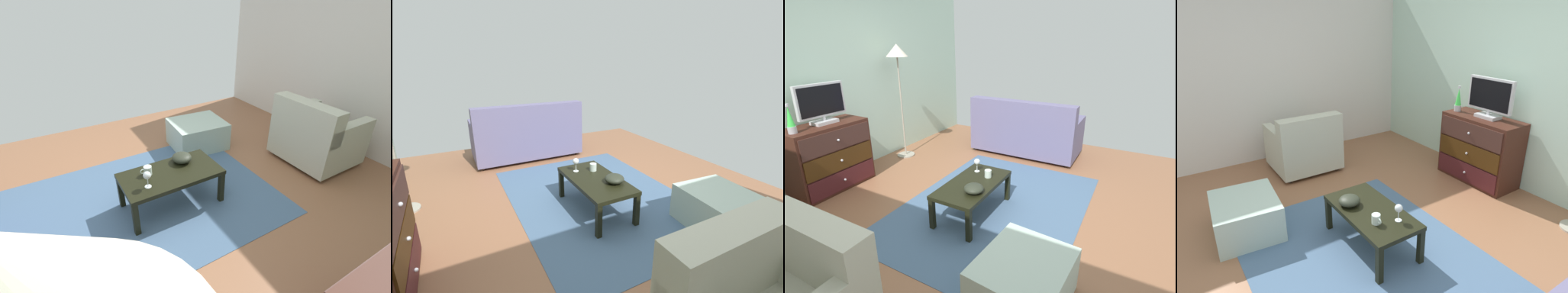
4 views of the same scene
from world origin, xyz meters
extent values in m
cube|color=#8F5D40|center=(0.00, 0.00, -0.03)|extent=(5.83, 4.80, 0.05)
cube|color=#B4D4C1|center=(0.00, 2.16, 1.30)|extent=(5.83, 0.12, 2.60)
cube|color=#456180|center=(0.20, -0.20, 0.00)|extent=(2.60, 1.90, 0.01)
cube|color=#401E15|center=(-0.38, 1.85, 0.42)|extent=(0.98, 0.45, 0.85)
cube|color=#411619|center=(-0.38, 1.62, 0.16)|extent=(0.92, 0.02, 0.24)
sphere|color=silver|center=(-0.38, 1.60, 0.16)|extent=(0.03, 0.03, 0.03)
cube|color=#3F240B|center=(-0.38, 1.62, 0.42)|extent=(0.92, 0.02, 0.24)
sphere|color=silver|center=(-0.38, 1.60, 0.42)|extent=(0.03, 0.03, 0.03)
cube|color=#3F241D|center=(-0.38, 1.62, 0.69)|extent=(0.92, 0.02, 0.24)
sphere|color=silver|center=(-0.38, 1.60, 0.69)|extent=(0.03, 0.03, 0.03)
cube|color=silver|center=(-0.34, 1.87, 0.87)|extent=(0.28, 0.18, 0.04)
cylinder|color=silver|center=(-0.34, 1.87, 0.91)|extent=(0.04, 0.04, 0.05)
cube|color=silver|center=(-0.34, 1.87, 1.14)|extent=(0.61, 0.05, 0.40)
cube|color=black|center=(-0.34, 1.85, 1.14)|extent=(0.56, 0.01, 0.35)
cylinder|color=#B7B7BC|center=(-0.77, 1.80, 0.89)|extent=(0.09, 0.09, 0.08)
cone|color=#3FD84C|center=(-0.77, 1.80, 1.04)|extent=(0.08, 0.08, 0.22)
cylinder|color=#B7B7BC|center=(-0.77, 1.80, 1.16)|extent=(0.04, 0.04, 0.03)
cube|color=black|center=(-0.47, 0.17, 0.17)|extent=(0.05, 0.05, 0.33)
cube|color=black|center=(0.42, 0.17, 0.17)|extent=(0.05, 0.05, 0.33)
cube|color=black|center=(-0.47, -0.26, 0.17)|extent=(0.05, 0.05, 0.33)
cube|color=black|center=(0.42, -0.26, 0.17)|extent=(0.05, 0.05, 0.33)
cube|color=black|center=(-0.03, -0.05, 0.35)|extent=(0.95, 0.49, 0.04)
cylinder|color=silver|center=(0.24, 0.05, 0.38)|extent=(0.06, 0.06, 0.00)
cylinder|color=silver|center=(0.24, 0.05, 0.42)|extent=(0.01, 0.01, 0.09)
sphere|color=silver|center=(0.24, 0.05, 0.50)|extent=(0.07, 0.07, 0.07)
cylinder|color=silver|center=(0.17, -0.13, 0.42)|extent=(0.08, 0.08, 0.08)
torus|color=silver|center=(0.22, -0.13, 0.42)|extent=(0.05, 0.01, 0.05)
ellipsoid|color=#2A2E22|center=(-0.21, -0.17, 0.42)|extent=(0.20, 0.20, 0.09)
cylinder|color=#332319|center=(2.41, -0.65, 0.03)|extent=(0.05, 0.05, 0.05)
cylinder|color=#332319|center=(2.41, 0.89, 0.03)|extent=(0.05, 0.05, 0.05)
cylinder|color=#332319|center=(1.72, -0.65, 0.03)|extent=(0.05, 0.05, 0.05)
cylinder|color=#332319|center=(1.72, 0.89, 0.03)|extent=(0.05, 0.05, 0.05)
cube|color=slate|center=(2.07, 0.12, 0.25)|extent=(0.85, 1.70, 0.39)
cube|color=slate|center=(1.74, 0.12, 0.68)|extent=(0.20, 1.70, 0.48)
cube|color=slate|center=(2.07, -0.67, 0.54)|extent=(0.81, 0.12, 0.20)
cube|color=slate|center=(2.07, 0.91, 0.54)|extent=(0.81, 0.12, 0.20)
cylinder|color=tan|center=(2.34, 0.27, 0.52)|extent=(0.16, 0.40, 0.16)
cube|color=#B8B9A4|center=(-1.67, 0.10, 0.63)|extent=(0.20, 0.85, 0.40)
cube|color=#AAC0B3|center=(-0.87, -0.96, 0.18)|extent=(0.75, 0.66, 0.37)
cylinder|color=#A59E8C|center=(0.92, 1.80, 0.01)|extent=(0.28, 0.28, 0.02)
cylinder|color=#A59E8C|center=(0.92, 1.80, 0.80)|extent=(0.02, 0.02, 1.56)
cone|color=beige|center=(0.92, 1.80, 1.67)|extent=(0.32, 0.32, 0.18)
camera|label=1|loc=(0.87, 1.94, 1.85)|focal=25.21mm
camera|label=2|loc=(-2.32, 1.25, 1.58)|focal=24.77mm
camera|label=3|loc=(-2.48, -1.50, 1.83)|focal=27.18mm
camera|label=4|loc=(2.12, -1.46, 2.00)|focal=30.32mm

